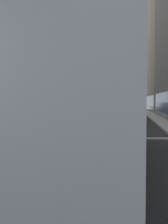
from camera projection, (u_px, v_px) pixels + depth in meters
ground_plane at (112, 115)px, 37.31m from camera, size 120.00×120.00×0.00m
sidewalk_left at (72, 114)px, 38.25m from camera, size 2.40×110.00×0.15m
sidewalk_right at (154, 114)px, 36.36m from camera, size 2.40×110.00×0.15m
building_left_mid at (4, 21)px, 30.78m from camera, size 9.10×18.65×22.05m
building_left_far at (51, 2)px, 49.53m from camera, size 8.21×16.93×40.29m
transit_bus at (87, 104)px, 7.54m from camera, size 2.78×11.53×3.05m
car_white_van at (88, 109)px, 34.70m from camera, size 1.72×4.02×1.62m
car_yellow_taxi at (115, 114)px, 22.10m from camera, size 1.85×4.32×1.62m
car_silver_sedan at (74, 112)px, 25.51m from camera, size 1.85×4.34×1.62m
car_blue_hatchback at (104, 108)px, 38.88m from camera, size 1.82×4.29×1.62m
car_grey_wagon at (131, 107)px, 49.49m from camera, size 1.86×4.04×1.62m
box_truck at (35, 105)px, 14.97m from camera, size 2.30×7.50×3.05m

